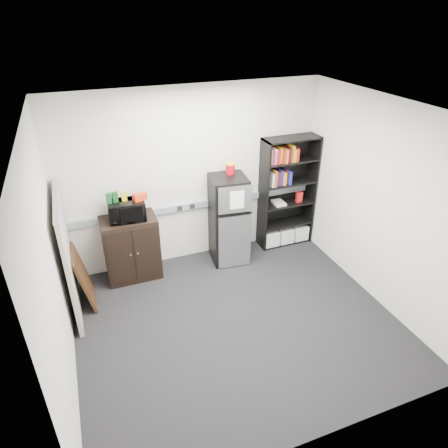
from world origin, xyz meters
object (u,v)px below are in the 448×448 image
refrigerator (228,220)px  cubicle_partition (68,256)px  cabinet (132,248)px  microwave (127,211)px  bookshelf (287,193)px

refrigerator → cubicle_partition: bearing=-165.3°
cabinet → microwave: size_ratio=1.96×
bookshelf → cabinet: bookshelf is taller
bookshelf → cubicle_partition: bookshelf is taller
cubicle_partition → refrigerator: 2.37m
cabinet → refrigerator: bearing=-3.1°
cubicle_partition → cabinet: cubicle_partition is taller
refrigerator → microwave: bearing=-176.0°
bookshelf → cubicle_partition: bearing=-171.9°
bookshelf → cubicle_partition: size_ratio=1.14×
cubicle_partition → cabinet: 1.00m
bookshelf → cabinet: (-2.59, -0.06, -0.43)m
cubicle_partition → refrigerator: bearing=8.3°
bookshelf → refrigerator: size_ratio=1.31×
microwave → refrigerator: refrigerator is taller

